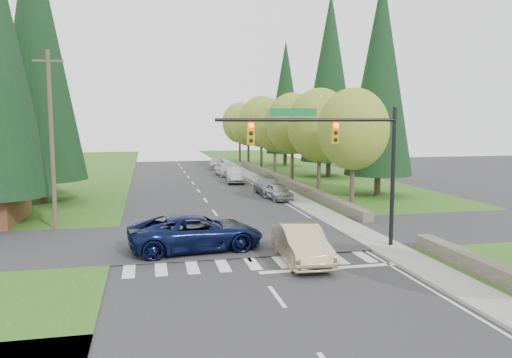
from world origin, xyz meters
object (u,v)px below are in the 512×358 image
object	(u,v)px
parked_car_c	(235,175)
parked_car_d	(225,169)
parked_car_a	(278,191)
suv_navy	(196,232)
parked_car_e	(217,163)
sedan_champagne	(301,244)
parked_car_b	(269,186)

from	to	relation	value
parked_car_c	parked_car_d	bearing A→B (deg)	95.61
parked_car_c	parked_car_a	bearing A→B (deg)	-77.48
suv_navy	parked_car_e	xyz separation A→B (m)	(6.71, 41.61, -0.20)
parked_car_a	parked_car_e	bearing A→B (deg)	86.85
parked_car_c	suv_navy	bearing A→B (deg)	-98.29
parked_car_e	parked_car_c	bearing A→B (deg)	-84.66
sedan_champagne	suv_navy	bearing A→B (deg)	147.91
sedan_champagne	parked_car_d	world-z (taller)	sedan_champagne
parked_car_a	parked_car_b	world-z (taller)	parked_car_b
suv_navy	parked_car_b	xyz separation A→B (m)	(7.75, 16.94, -0.18)
parked_car_b	suv_navy	bearing A→B (deg)	-114.18
suv_navy	parked_car_c	xyz separation A→B (m)	(6.35, 25.65, -0.12)
sedan_champagne	parked_car_a	world-z (taller)	sedan_champagne
parked_car_a	parked_car_e	size ratio (longest dim) A/B	0.80
suv_navy	parked_car_d	bearing A→B (deg)	-18.54
sedan_champagne	parked_car_b	distance (m)	20.17
suv_navy	parked_car_c	distance (m)	26.43
parked_car_b	parked_car_d	world-z (taller)	parked_car_d
suv_navy	parked_car_b	size ratio (longest dim) A/B	1.31
suv_navy	parked_car_e	bearing A→B (deg)	-16.44
suv_navy	parked_car_a	distance (m)	16.09
sedan_champagne	suv_navy	world-z (taller)	suv_navy
suv_navy	parked_car_a	world-z (taller)	suv_navy
parked_car_a	parked_car_b	xyz separation A→B (m)	(0.00, 2.83, 0.06)
suv_navy	parked_car_d	xyz separation A→B (m)	(6.35, 31.91, -0.12)
sedan_champagne	parked_car_b	size ratio (longest dim) A/B	1.00
parked_car_a	parked_car_e	world-z (taller)	parked_car_e
parked_car_b	parked_car_e	world-z (taller)	parked_car_b
parked_car_a	parked_car_b	distance (m)	2.83
parked_car_b	sedan_champagne	bearing A→B (deg)	-99.45
parked_car_a	parked_car_d	xyz separation A→B (m)	(-1.40, 17.80, 0.11)
parked_car_b	parked_car_a	bearing A→B (deg)	-89.60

